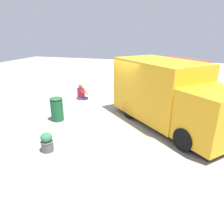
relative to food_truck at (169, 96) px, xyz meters
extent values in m
plane|color=#9E958B|center=(-0.82, -1.52, -1.22)|extent=(40.00, 40.00, 0.00)
cube|color=#F3AC1F|center=(-0.45, -0.47, 0.17)|extent=(4.22, 4.27, 2.36)
cube|color=#F3AC1F|center=(1.43, 1.49, -0.14)|extent=(2.65, 2.64, 1.74)
cube|color=black|center=(-1.25, 0.30, 0.31)|extent=(1.47, 1.53, 0.83)
cube|color=red|center=(-1.46, 0.50, 1.31)|extent=(2.01, 2.06, 0.03)
cube|color=#1D2429|center=(0.12, 0.12, -1.12)|extent=(4.85, 4.95, 0.21)
cylinder|color=black|center=(2.00, 0.65, -0.84)|extent=(0.70, 0.71, 0.78)
cylinder|color=black|center=(0.57, 2.02, -0.84)|extent=(0.70, 0.71, 0.78)
cylinder|color=black|center=(-0.20, -1.65, -0.84)|extent=(0.70, 0.71, 0.78)
cylinder|color=black|center=(-1.63, -0.28, -0.84)|extent=(0.70, 0.71, 0.78)
ellipsoid|color=navy|center=(-2.18, -4.94, -1.16)|extent=(0.48, 0.55, 0.12)
cube|color=navy|center=(-2.07, -4.75, -1.16)|extent=(0.14, 0.37, 0.11)
cube|color=navy|center=(-2.27, -4.73, -1.16)|extent=(0.14, 0.37, 0.11)
cube|color=#AE243A|center=(-2.18, -4.94, -0.84)|extent=(0.25, 0.37, 0.53)
sphere|color=brown|center=(-2.18, -4.94, -0.47)|extent=(0.22, 0.22, 0.22)
sphere|color=olive|center=(-2.18, -4.94, -0.44)|extent=(0.22, 0.22, 0.22)
cube|color=#AE243A|center=(-2.06, -4.81, -0.77)|extent=(0.12, 0.35, 0.28)
cube|color=#AE243A|center=(-2.28, -4.79, -0.77)|extent=(0.12, 0.35, 0.28)
cylinder|color=#E4A157|center=(-2.16, -4.63, -0.84)|extent=(0.11, 0.39, 0.09)
cube|color=#60A251|center=(-2.16, -4.63, -0.83)|extent=(0.07, 0.33, 0.02)
cylinder|color=#565352|center=(3.34, -3.60, -1.05)|extent=(0.39, 0.39, 0.36)
torus|color=#575855|center=(3.34, -3.60, -0.88)|extent=(0.41, 0.41, 0.04)
ellipsoid|color=#317849|center=(3.34, -3.60, -0.73)|extent=(0.37, 0.37, 0.31)
sphere|color=#F94A7A|center=(3.24, -3.54, -0.64)|extent=(0.09, 0.09, 0.09)
sphere|color=#F83578|center=(3.19, -3.61, -0.69)|extent=(0.08, 0.08, 0.08)
sphere|color=#DE437B|center=(3.30, -3.75, -0.71)|extent=(0.08, 0.08, 0.08)
cylinder|color=#1A5833|center=(0.99, -4.61, -0.75)|extent=(0.53, 0.53, 0.94)
ellipsoid|color=#205A2A|center=(0.99, -4.61, -0.23)|extent=(0.54, 0.54, 0.12)
camera|label=1|loc=(8.36, 0.12, 2.42)|focal=33.16mm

